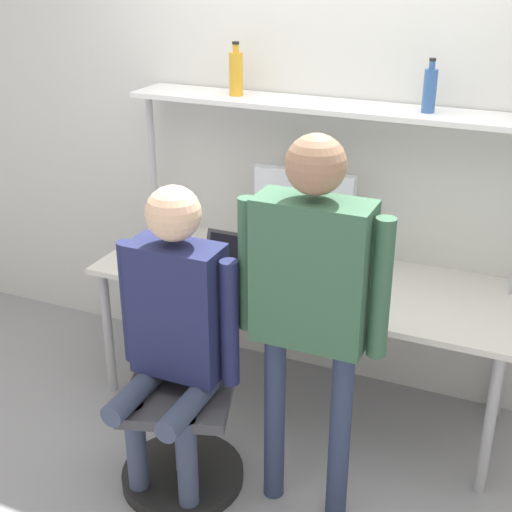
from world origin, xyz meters
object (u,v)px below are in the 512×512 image
(person_seated, at_px, (174,321))
(person_standing, at_px, (312,286))
(laptop, at_px, (232,266))
(monitor, at_px, (303,212))
(bottle_amber, at_px, (236,73))
(cell_phone, at_px, (273,284))
(office_chair, at_px, (182,422))
(bottle_blue, at_px, (430,90))

(person_seated, xyz_separation_m, person_standing, (0.56, 0.10, 0.23))
(laptop, relative_size, person_standing, 0.19)
(monitor, relative_size, person_standing, 0.33)
(laptop, bearing_deg, person_seated, -86.12)
(person_seated, height_order, bottle_amber, bottle_amber)
(cell_phone, distance_m, person_standing, 0.74)
(office_chair, bearing_deg, bottle_blue, 50.91)
(monitor, xyz_separation_m, office_chair, (-0.21, -0.94, -0.73))
(laptop, bearing_deg, bottle_amber, 110.46)
(office_chair, relative_size, person_standing, 0.57)
(monitor, distance_m, laptop, 0.47)
(bottle_amber, bearing_deg, bottle_blue, 0.00)
(laptop, relative_size, bottle_blue, 1.33)
(person_seated, bearing_deg, cell_phone, 74.31)
(laptop, height_order, bottle_blue, bottle_blue)
(office_chair, bearing_deg, person_seated, -74.20)
(laptop, bearing_deg, office_chair, -87.04)
(person_standing, xyz_separation_m, bottle_blue, (0.21, 0.92, 0.61))
(monitor, bearing_deg, person_standing, -67.84)
(laptop, relative_size, cell_phone, 2.13)
(cell_phone, relative_size, office_chair, 0.16)
(person_seated, relative_size, bottle_blue, 5.93)
(office_chair, bearing_deg, cell_phone, 72.09)
(person_standing, bearing_deg, monitor, 112.16)
(laptop, bearing_deg, cell_phone, 0.24)
(monitor, distance_m, person_standing, 0.96)
(person_standing, bearing_deg, bottle_amber, 129.03)
(cell_phone, distance_m, office_chair, 0.79)
(monitor, relative_size, laptop, 1.73)
(laptop, xyz_separation_m, bottle_blue, (0.82, 0.37, 0.86))
(laptop, height_order, cell_phone, laptop)
(monitor, relative_size, cell_phone, 3.68)
(laptop, bearing_deg, person_standing, -42.09)
(cell_phone, bearing_deg, person_standing, -55.21)
(office_chair, xyz_separation_m, bottle_amber, (-0.17, 0.97, 1.40))
(office_chair, height_order, bottle_blue, bottle_blue)
(cell_phone, relative_size, bottle_blue, 0.63)
(person_seated, bearing_deg, laptop, 93.88)
(cell_phone, distance_m, bottle_blue, 1.16)
(person_seated, height_order, bottle_blue, bottle_blue)
(office_chair, distance_m, bottle_amber, 1.71)
(person_seated, xyz_separation_m, bottle_blue, (0.78, 1.02, 0.83))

